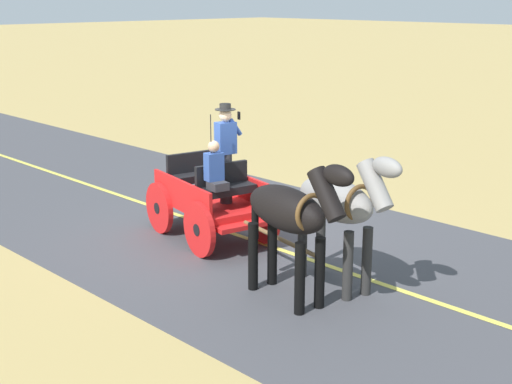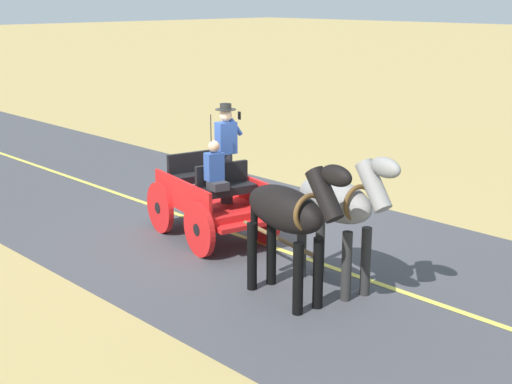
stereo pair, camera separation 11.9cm
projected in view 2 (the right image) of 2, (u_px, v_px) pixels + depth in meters
name	position (u px, v px, depth m)	size (l,w,h in m)	color
ground_plane	(229.00, 232.00, 13.50)	(200.00, 200.00, 0.00)	tan
road_surface	(229.00, 232.00, 13.50)	(6.79, 160.00, 0.01)	#424247
road_centre_stripe	(229.00, 232.00, 13.50)	(0.12, 160.00, 0.00)	#DBCC4C
horse_drawn_carriage	(213.00, 196.00, 12.96)	(1.86, 4.51, 2.50)	red
horse_near_side	(339.00, 204.00, 10.60)	(0.85, 2.15, 2.21)	gray
horse_off_side	(290.00, 214.00, 10.13)	(0.77, 2.15, 2.21)	black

